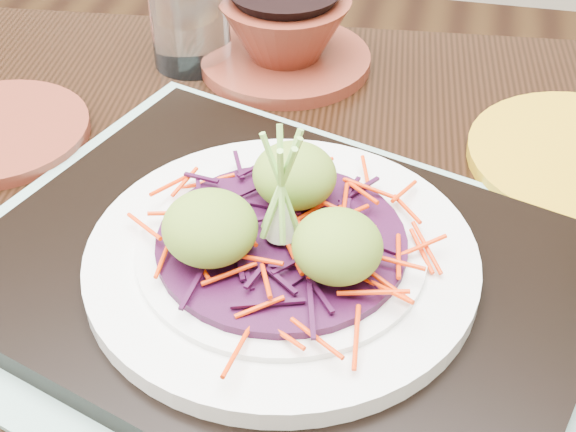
% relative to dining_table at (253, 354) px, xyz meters
% --- Properties ---
extents(dining_table, '(1.23, 0.88, 0.73)m').
position_rel_dining_table_xyz_m(dining_table, '(0.00, 0.00, 0.00)').
color(dining_table, black).
rests_on(dining_table, ground).
extents(placemat, '(0.56, 0.50, 0.00)m').
position_rel_dining_table_xyz_m(placemat, '(0.03, -0.02, 0.10)').
color(placemat, '#85AC9B').
rests_on(placemat, dining_table).
extents(serving_tray, '(0.49, 0.42, 0.02)m').
position_rel_dining_table_xyz_m(serving_tray, '(0.03, -0.02, 0.11)').
color(serving_tray, black).
rests_on(serving_tray, placemat).
extents(white_plate, '(0.27, 0.27, 0.02)m').
position_rel_dining_table_xyz_m(white_plate, '(0.03, -0.02, 0.13)').
color(white_plate, silver).
rests_on(white_plate, serving_tray).
extents(cabbage_bed, '(0.17, 0.17, 0.01)m').
position_rel_dining_table_xyz_m(cabbage_bed, '(0.03, -0.02, 0.14)').
color(cabbage_bed, '#350A2B').
rests_on(cabbage_bed, white_plate).
extents(carrot_julienne, '(0.21, 0.21, 0.01)m').
position_rel_dining_table_xyz_m(carrot_julienne, '(0.03, -0.02, 0.15)').
color(carrot_julienne, '#EA3104').
rests_on(carrot_julienne, cabbage_bed).
extents(guacamole_scoops, '(0.15, 0.13, 0.05)m').
position_rel_dining_table_xyz_m(guacamole_scoops, '(0.03, -0.02, 0.16)').
color(guacamole_scoops, '#5A7B24').
rests_on(guacamole_scoops, cabbage_bed).
extents(scallion_garnish, '(0.06, 0.06, 0.09)m').
position_rel_dining_table_xyz_m(scallion_garnish, '(0.03, -0.02, 0.18)').
color(scallion_garnish, '#86C74F').
rests_on(scallion_garnish, cabbage_bed).
extents(water_glass, '(0.09, 0.09, 0.11)m').
position_rel_dining_table_xyz_m(water_glass, '(-0.13, 0.28, 0.15)').
color(water_glass, white).
rests_on(water_glass, dining_table).
extents(terracotta_bowl_set, '(0.18, 0.18, 0.07)m').
position_rel_dining_table_xyz_m(terracotta_bowl_set, '(-0.04, 0.29, 0.13)').
color(terracotta_bowl_set, maroon).
rests_on(terracotta_bowl_set, dining_table).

